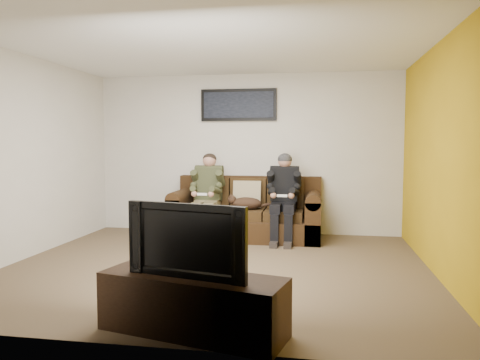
% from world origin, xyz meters
% --- Properties ---
extents(floor, '(5.00, 5.00, 0.00)m').
position_xyz_m(floor, '(0.00, 0.00, 0.00)').
color(floor, brown).
rests_on(floor, ground).
extents(ceiling, '(5.00, 5.00, 0.00)m').
position_xyz_m(ceiling, '(0.00, 0.00, 2.60)').
color(ceiling, silver).
rests_on(ceiling, ground).
extents(wall_back, '(5.00, 0.00, 5.00)m').
position_xyz_m(wall_back, '(0.00, 2.25, 1.30)').
color(wall_back, beige).
rests_on(wall_back, ground).
extents(wall_front, '(5.00, 0.00, 5.00)m').
position_xyz_m(wall_front, '(0.00, -2.25, 1.30)').
color(wall_front, beige).
rests_on(wall_front, ground).
extents(wall_left, '(0.00, 4.50, 4.50)m').
position_xyz_m(wall_left, '(-2.50, 0.00, 1.30)').
color(wall_left, beige).
rests_on(wall_left, ground).
extents(wall_right, '(0.00, 4.50, 4.50)m').
position_xyz_m(wall_right, '(2.50, 0.00, 1.30)').
color(wall_right, beige).
rests_on(wall_right, ground).
extents(accent_wall_right, '(0.00, 4.50, 4.50)m').
position_xyz_m(accent_wall_right, '(2.49, 0.00, 1.30)').
color(accent_wall_right, '#C29913').
rests_on(accent_wall_right, ground).
extents(sofa, '(2.30, 0.99, 0.94)m').
position_xyz_m(sofa, '(0.08, 1.83, 0.36)').
color(sofa, '#311E0E').
rests_on(sofa, ground).
extents(throw_pillow, '(0.44, 0.21, 0.44)m').
position_xyz_m(throw_pillow, '(0.08, 1.88, 0.67)').
color(throw_pillow, tan).
rests_on(throw_pillow, sofa).
extents(throw_blanket, '(0.47, 0.23, 0.08)m').
position_xyz_m(throw_blanket, '(-0.62, 2.12, 0.94)').
color(throw_blanket, tan).
rests_on(throw_blanket, sofa).
extents(person_left, '(0.51, 0.87, 1.32)m').
position_xyz_m(person_left, '(-0.52, 1.64, 0.75)').
color(person_left, olive).
rests_on(person_left, sofa).
extents(person_right, '(0.51, 0.86, 1.32)m').
position_xyz_m(person_right, '(0.67, 1.64, 0.75)').
color(person_right, black).
rests_on(person_right, sofa).
extents(cat, '(0.66, 0.26, 0.24)m').
position_xyz_m(cat, '(0.08, 1.66, 0.56)').
color(cat, '#3F2819').
rests_on(cat, sofa).
extents(framed_poster, '(1.25, 0.05, 0.52)m').
position_xyz_m(framed_poster, '(-0.12, 2.22, 2.10)').
color(framed_poster, black).
rests_on(framed_poster, wall_back).
extents(tv_stand, '(1.53, 0.79, 0.46)m').
position_xyz_m(tv_stand, '(0.25, -1.95, 0.23)').
color(tv_stand, black).
rests_on(tv_stand, ground).
extents(television, '(0.99, 0.35, 0.57)m').
position_xyz_m(television, '(0.25, -1.95, 0.74)').
color(television, black).
rests_on(television, tv_stand).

